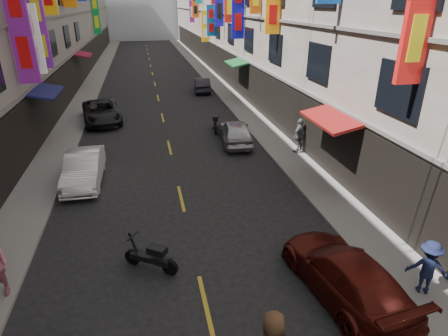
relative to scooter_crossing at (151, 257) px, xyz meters
name	(u,v)px	position (x,y,z in m)	size (l,w,h in m)	color
sidewalk_left	(91,86)	(-4.67, 28.27, -0.38)	(2.00, 90.00, 0.12)	slate
sidewalk_right	(215,81)	(7.33, 28.27, -0.38)	(2.00, 90.00, 0.12)	slate
street_awnings	(141,87)	(0.07, 12.27, 2.56)	(13.99, 35.20, 0.41)	#144B22
lane_markings	(156,90)	(1.33, 25.27, -0.44)	(0.12, 80.20, 0.01)	gold
scooter_crossing	(151,257)	(0.00, 0.00, 0.00)	(1.56, 1.11, 1.14)	black
scooter_far_right	(216,124)	(4.39, 12.61, 0.00)	(0.61, 1.79, 1.14)	black
car_left_mid	(84,168)	(-2.67, 6.67, 0.25)	(1.46, 4.17, 1.38)	white
car_left_far	(101,112)	(-2.67, 16.07, 0.25)	(2.30, 5.00, 1.39)	black
car_right_near	(345,274)	(5.09, -2.14, 0.22)	(1.86, 4.57, 1.33)	#4F130D
car_right_mid	(235,132)	(5.06, 10.19, 0.24)	(1.62, 4.02, 1.37)	#BBBBC0
car_right_far	(202,85)	(5.33, 23.82, 0.18)	(1.32, 3.77, 1.24)	#27262D
pedestrian_rnear	(428,267)	(7.20, -2.62, 0.47)	(1.03, 0.53, 1.59)	#141A38
pedestrian_rfar	(300,135)	(7.93, 7.87, 0.59)	(1.07, 0.61, 1.82)	#5A5A5C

